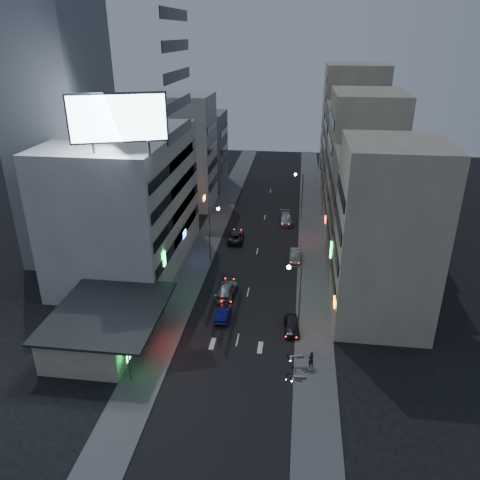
% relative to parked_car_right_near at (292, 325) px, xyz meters
% --- Properties ---
extents(ground, '(180.00, 180.00, 0.00)m').
position_rel_parked_car_right_near_xyz_m(ground, '(-5.60, -6.44, -0.68)').
color(ground, black).
rests_on(ground, ground).
extents(sidewalk_left, '(4.00, 120.00, 0.12)m').
position_rel_parked_car_right_near_xyz_m(sidewalk_left, '(-13.60, 23.56, -0.62)').
color(sidewalk_left, '#4C4C4F').
rests_on(sidewalk_left, ground).
extents(sidewalk_right, '(4.00, 120.00, 0.12)m').
position_rel_parked_car_right_near_xyz_m(sidewalk_right, '(2.40, 23.56, -0.62)').
color(sidewalk_right, '#4C4C4F').
rests_on(sidewalk_right, ground).
extents(food_court, '(11.00, 13.00, 3.88)m').
position_rel_parked_car_right_near_xyz_m(food_court, '(-19.50, -4.44, 1.30)').
color(food_court, '#BEB595').
rests_on(food_court, ground).
extents(white_building, '(14.00, 24.00, 18.00)m').
position_rel_parked_car_right_near_xyz_m(white_building, '(-22.60, 13.56, 8.32)').
color(white_building, silver).
rests_on(white_building, ground).
extents(grey_tower, '(10.00, 14.00, 34.00)m').
position_rel_parked_car_right_near_xyz_m(grey_tower, '(-31.60, 16.56, 16.32)').
color(grey_tower, slate).
rests_on(grey_tower, ground).
extents(shophouse_near, '(10.00, 11.00, 20.00)m').
position_rel_parked_car_right_near_xyz_m(shophouse_near, '(9.40, 4.06, 9.32)').
color(shophouse_near, '#BEB595').
rests_on(shophouse_near, ground).
extents(shophouse_mid, '(11.00, 12.00, 16.00)m').
position_rel_parked_car_right_near_xyz_m(shophouse_mid, '(9.90, 15.56, 7.32)').
color(shophouse_mid, gray).
rests_on(shophouse_mid, ground).
extents(shophouse_far, '(10.00, 14.00, 22.00)m').
position_rel_parked_car_right_near_xyz_m(shophouse_far, '(9.40, 28.56, 10.32)').
color(shophouse_far, '#BEB595').
rests_on(shophouse_far, ground).
extents(far_left_a, '(11.00, 10.00, 20.00)m').
position_rel_parked_car_right_near_xyz_m(far_left_a, '(-21.10, 38.56, 9.32)').
color(far_left_a, silver).
rests_on(far_left_a, ground).
extents(far_left_b, '(12.00, 10.00, 15.00)m').
position_rel_parked_car_right_near_xyz_m(far_left_b, '(-21.60, 51.56, 6.82)').
color(far_left_b, slate).
rests_on(far_left_b, ground).
extents(far_right_a, '(11.00, 12.00, 18.00)m').
position_rel_parked_car_right_near_xyz_m(far_right_a, '(9.90, 43.56, 8.32)').
color(far_right_a, gray).
rests_on(far_right_a, ground).
extents(far_right_b, '(12.00, 12.00, 24.00)m').
position_rel_parked_car_right_near_xyz_m(far_right_b, '(10.40, 57.56, 11.32)').
color(far_right_b, '#BEB595').
rests_on(far_right_b, ground).
extents(billboard, '(9.52, 3.75, 6.20)m').
position_rel_parked_car_right_near_xyz_m(billboard, '(-18.59, 3.53, 20.98)').
color(billboard, '#595B60').
rests_on(billboard, white_building).
extents(street_lamp_right_near, '(1.60, 0.44, 8.02)m').
position_rel_parked_car_right_near_xyz_m(street_lamp_right_near, '(0.30, -0.44, 4.68)').
color(street_lamp_right_near, '#595B60').
rests_on(street_lamp_right_near, sidewalk_right).
extents(street_lamp_left, '(1.60, 0.44, 8.02)m').
position_rel_parked_car_right_near_xyz_m(street_lamp_left, '(-11.50, 15.56, 4.68)').
color(street_lamp_left, '#595B60').
rests_on(street_lamp_left, sidewalk_left).
extents(street_lamp_right_far, '(1.60, 0.44, 8.02)m').
position_rel_parked_car_right_near_xyz_m(street_lamp_right_far, '(0.30, 33.56, 4.68)').
color(street_lamp_right_far, '#595B60').
rests_on(street_lamp_right_far, sidewalk_right).
extents(parked_car_right_near, '(1.93, 4.12, 1.36)m').
position_rel_parked_car_right_near_xyz_m(parked_car_right_near, '(0.00, 0.00, 0.00)').
color(parked_car_right_near, '#28272C').
rests_on(parked_car_right_near, ground).
extents(parked_car_right_mid, '(1.52, 4.33, 1.42)m').
position_rel_parked_car_right_near_xyz_m(parked_car_right_mid, '(0.00, 17.33, 0.03)').
color(parked_car_right_mid, '#94989B').
rests_on(parked_car_right_mid, ground).
extents(parked_car_left, '(2.56, 5.11, 1.39)m').
position_rel_parked_car_right_near_xyz_m(parked_car_left, '(-9.29, 23.03, 0.01)').
color(parked_car_left, '#2A292F').
rests_on(parked_car_left, ground).
extents(parked_car_right_far, '(2.78, 5.58, 1.56)m').
position_rel_parked_car_right_near_xyz_m(parked_car_right_far, '(-1.80, 31.52, 0.10)').
color(parked_car_right_far, gray).
rests_on(parked_car_right_far, ground).
extents(road_car_blue, '(1.38, 3.90, 1.28)m').
position_rel_parked_car_right_near_xyz_m(road_car_blue, '(-7.76, 1.41, -0.04)').
color(road_car_blue, navy).
rests_on(road_car_blue, ground).
extents(road_car_silver, '(2.48, 5.31, 1.50)m').
position_rel_parked_car_right_near_xyz_m(road_car_silver, '(-8.18, 6.54, 0.07)').
color(road_car_silver, '#A2A6AA').
rests_on(road_car_silver, ground).
extents(person, '(0.75, 0.71, 1.72)m').
position_rel_parked_car_right_near_xyz_m(person, '(1.99, -5.96, 0.30)').
color(person, black).
rests_on(person, sidewalk_right).
extents(scooter_black_a, '(1.21, 2.10, 1.22)m').
position_rel_parked_car_right_near_xyz_m(scooter_black_a, '(1.29, -7.79, 0.05)').
color(scooter_black_a, black).
rests_on(scooter_black_a, sidewalk_right).
extents(scooter_silver_a, '(0.90, 2.06, 1.22)m').
position_rel_parked_car_right_near_xyz_m(scooter_silver_a, '(1.56, -7.34, 0.05)').
color(scooter_silver_a, '#919497').
rests_on(scooter_silver_a, sidewalk_right).
extents(scooter_blue, '(0.85, 2.00, 1.18)m').
position_rel_parked_car_right_near_xyz_m(scooter_blue, '(1.74, -6.06, 0.03)').
color(scooter_blue, navy).
rests_on(scooter_blue, sidewalk_right).
extents(scooter_black_b, '(1.06, 1.70, 0.98)m').
position_rel_parked_car_right_near_xyz_m(scooter_black_b, '(2.24, -6.46, -0.07)').
color(scooter_black_b, black).
rests_on(scooter_black_b, sidewalk_right).
extents(scooter_silver_b, '(1.19, 2.13, 1.24)m').
position_rel_parked_car_right_near_xyz_m(scooter_silver_b, '(1.22, -4.19, 0.06)').
color(scooter_silver_b, '#9B9EA2').
rests_on(scooter_silver_b, sidewalk_right).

